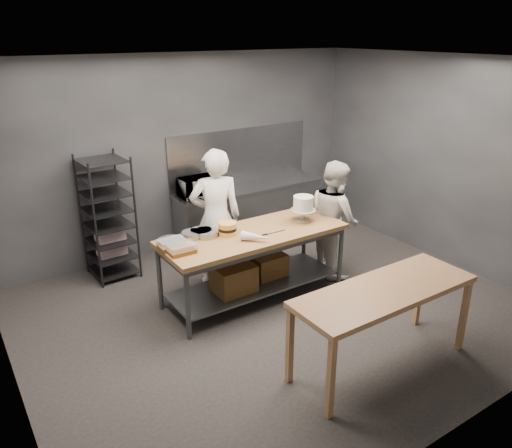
{
  "coord_description": "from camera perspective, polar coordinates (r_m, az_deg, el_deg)",
  "views": [
    {
      "loc": [
        -3.25,
        -4.41,
        3.3
      ],
      "look_at": [
        -0.07,
        0.39,
        1.05
      ],
      "focal_mm": 35.0,
      "sensor_mm": 36.0,
      "label": 1
    }
  ],
  "objects": [
    {
      "name": "speed_rack",
      "position": [
        7.19,
        -16.53,
        0.58
      ],
      "size": [
        0.63,
        0.68,
        1.75
      ],
      "color": "black",
      "rests_on": "ground"
    },
    {
      "name": "chef_right",
      "position": [
        7.11,
        8.89,
        0.68
      ],
      "size": [
        0.8,
        0.93,
        1.64
      ],
      "primitive_type": "imported",
      "rotation": [
        0.0,
        0.0,
        1.32
      ],
      "color": "silver",
      "rests_on": "ground"
    },
    {
      "name": "work_table",
      "position": [
        6.39,
        -0.5,
        -3.89
      ],
      "size": [
        2.4,
        0.9,
        0.92
      ],
      "color": "brown",
      "rests_on": "ground"
    },
    {
      "name": "near_counter",
      "position": [
        5.2,
        14.48,
        -7.98
      ],
      "size": [
        2.0,
        0.7,
        0.9
      ],
      "color": "olive",
      "rests_on": "ground"
    },
    {
      "name": "back_counter",
      "position": [
        8.34,
        -0.66,
        1.39
      ],
      "size": [
        2.6,
        0.6,
        0.9
      ],
      "color": "slate",
      "rests_on": "ground"
    },
    {
      "name": "chef_behind",
      "position": [
        6.69,
        -4.62,
        0.68
      ],
      "size": [
        0.8,
        0.66,
        1.89
      ],
      "primitive_type": "imported",
      "rotation": [
        0.0,
        0.0,
        2.8
      ],
      "color": "white",
      "rests_on": "ground"
    },
    {
      "name": "offset_spatula",
      "position": [
        6.22,
        1.6,
        -1.1
      ],
      "size": [
        0.37,
        0.02,
        0.02
      ],
      "color": "slate",
      "rests_on": "work_table"
    },
    {
      "name": "back_wall",
      "position": [
        7.84,
        -8.19,
        7.88
      ],
      "size": [
        6.0,
        0.04,
        3.0
      ],
      "primitive_type": "cube",
      "color": "#4C4F54",
      "rests_on": "ground"
    },
    {
      "name": "splashback_panel",
      "position": [
        8.32,
        -1.82,
        7.8
      ],
      "size": [
        2.6,
        0.02,
        0.9
      ],
      "primitive_type": "cube",
      "color": "slate",
      "rests_on": "back_counter"
    },
    {
      "name": "cake_pans",
      "position": [
        6.12,
        -7.26,
        -1.33
      ],
      "size": [
        0.78,
        0.35,
        0.07
      ],
      "color": "gray",
      "rests_on": "work_table"
    },
    {
      "name": "ground",
      "position": [
        6.39,
        2.5,
        -9.74
      ],
      "size": [
        6.0,
        6.0,
        0.0
      ],
      "primitive_type": "plane",
      "color": "black",
      "rests_on": "ground"
    },
    {
      "name": "frosted_cake_stand",
      "position": [
        6.6,
        5.43,
        2.16
      ],
      "size": [
        0.34,
        0.34,
        0.34
      ],
      "color": "#A79E86",
      "rests_on": "work_table"
    },
    {
      "name": "pastry_clamshells",
      "position": [
        5.8,
        -9.07,
        -2.53
      ],
      "size": [
        0.34,
        0.4,
        0.11
      ],
      "color": "#92501D",
      "rests_on": "work_table"
    },
    {
      "name": "piping_bag",
      "position": [
        5.97,
        0.11,
        -1.5
      ],
      "size": [
        0.34,
        0.37,
        0.12
      ],
      "primitive_type": "cone",
      "rotation": [
        1.57,
        0.0,
        0.72
      ],
      "color": "silver",
      "rests_on": "work_table"
    },
    {
      "name": "microwave",
      "position": [
        7.7,
        -6.74,
        4.21
      ],
      "size": [
        0.54,
        0.37,
        0.3
      ],
      "primitive_type": "imported",
      "color": "black",
      "rests_on": "back_counter"
    },
    {
      "name": "layer_cake",
      "position": [
        6.18,
        -3.28,
        -0.54
      ],
      "size": [
        0.23,
        0.23,
        0.16
      ],
      "color": "#EAB44A",
      "rests_on": "work_table"
    }
  ]
}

